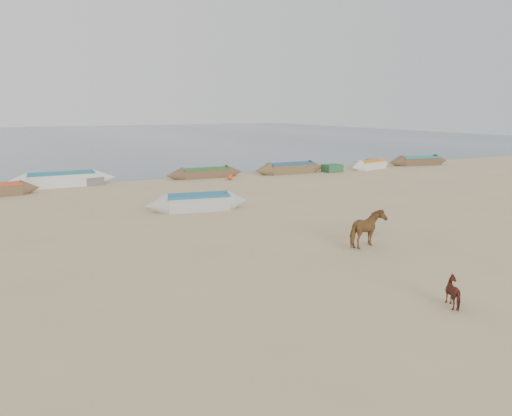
{
  "coord_description": "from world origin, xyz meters",
  "views": [
    {
      "loc": [
        -10.05,
        -15.33,
        5.4
      ],
      "look_at": [
        0.0,
        4.0,
        1.0
      ],
      "focal_mm": 35.0,
      "sensor_mm": 36.0,
      "label": 1
    }
  ],
  "objects_px": {
    "cow_adult": "(367,229)",
    "calf_right": "(457,292)",
    "near_canoe": "(197,202)",
    "calf_front": "(371,225)"
  },
  "relations": [
    {
      "from": "calf_front",
      "to": "calf_right",
      "type": "height_order",
      "value": "calf_front"
    },
    {
      "from": "cow_adult",
      "to": "calf_right",
      "type": "bearing_deg",
      "value": 146.82
    },
    {
      "from": "near_canoe",
      "to": "cow_adult",
      "type": "bearing_deg",
      "value": -62.55
    },
    {
      "from": "cow_adult",
      "to": "near_canoe",
      "type": "height_order",
      "value": "cow_adult"
    },
    {
      "from": "calf_right",
      "to": "near_canoe",
      "type": "relative_size",
      "value": 0.14
    },
    {
      "from": "cow_adult",
      "to": "calf_front",
      "type": "xyz_separation_m",
      "value": [
        1.54,
        1.56,
        -0.31
      ]
    },
    {
      "from": "calf_front",
      "to": "near_canoe",
      "type": "height_order",
      "value": "near_canoe"
    },
    {
      "from": "cow_adult",
      "to": "near_canoe",
      "type": "bearing_deg",
      "value": 1.62
    },
    {
      "from": "cow_adult",
      "to": "calf_front",
      "type": "height_order",
      "value": "cow_adult"
    },
    {
      "from": "near_canoe",
      "to": "calf_front",
      "type": "bearing_deg",
      "value": -50.85
    }
  ]
}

